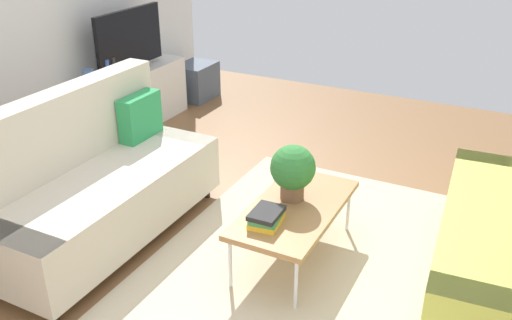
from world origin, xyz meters
TOP-DOWN VIEW (x-y plane):
  - ground_plane at (0.00, 0.00)m, footprint 7.68×7.68m
  - area_rug at (-0.01, -0.32)m, footprint 2.90×2.20m
  - couch_beige at (-0.35, 1.31)m, footprint 1.90×0.84m
  - coffee_table at (0.04, -0.12)m, footprint 1.10×0.56m
  - tv_console at (1.54, 2.46)m, footprint 1.40×0.44m
  - tv at (1.54, 2.44)m, footprint 1.00×0.20m
  - storage_trunk at (2.64, 2.36)m, footprint 0.52×0.40m
  - potted_plant at (0.13, -0.05)m, footprint 0.31×0.31m
  - table_book_0 at (-0.25, -0.04)m, footprint 0.26×0.20m
  - table_book_1 at (-0.25, -0.04)m, footprint 0.27×0.22m
  - table_book_2 at (-0.25, -0.04)m, footprint 0.25×0.19m
  - vase_0 at (0.96, 2.51)m, footprint 0.11×0.11m
  - bottle_0 at (1.14, 2.42)m, footprint 0.05×0.05m
  - bottle_1 at (1.24, 2.42)m, footprint 0.04×0.04m

SIDE VIEW (x-z plane):
  - ground_plane at x=0.00m, z-range 0.00..0.00m
  - area_rug at x=-0.01m, z-range 0.00..0.01m
  - storage_trunk at x=2.64m, z-range 0.00..0.44m
  - tv_console at x=1.54m, z-range 0.00..0.64m
  - coffee_table at x=0.04m, z-range 0.18..0.60m
  - table_book_0 at x=-0.25m, z-range 0.42..0.46m
  - couch_beige at x=-0.35m, z-range -0.11..0.99m
  - table_book_1 at x=-0.25m, z-range 0.46..0.48m
  - table_book_2 at x=-0.25m, z-range 0.48..0.52m
  - potted_plant at x=0.13m, z-range 0.45..0.84m
  - vase_0 at x=0.96m, z-range 0.64..0.78m
  - bottle_0 at x=1.14m, z-range 0.64..0.86m
  - bottle_1 at x=1.24m, z-range 0.64..0.86m
  - tv at x=1.54m, z-range 0.63..1.27m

